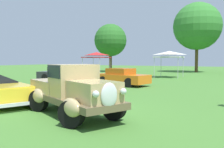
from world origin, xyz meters
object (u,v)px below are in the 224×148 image
object	(u,v)px
show_car_orange	(122,77)
canopy_tent_left_field	(96,55)
show_car_charcoal	(63,74)
canopy_tent_center_field	(169,54)
neighbor_convertible	(3,90)
feature_pickup_truck	(73,89)

from	to	relation	value
show_car_orange	canopy_tent_left_field	bearing A→B (deg)	130.66
show_car_orange	canopy_tent_left_field	world-z (taller)	canopy_tent_left_field
show_car_charcoal	canopy_tent_center_field	size ratio (longest dim) A/B	1.69
show_car_charcoal	show_car_orange	world-z (taller)	same
canopy_tent_left_field	neighbor_convertible	bearing A→B (deg)	-70.57
feature_pickup_truck	canopy_tent_left_field	world-z (taller)	canopy_tent_left_field
neighbor_convertible	canopy_tent_left_field	xyz separation A→B (m)	(-6.21, 17.61, 1.84)
neighbor_convertible	canopy_tent_center_field	xyz separation A→B (m)	(2.35, 17.82, 1.84)
canopy_tent_left_field	show_car_orange	bearing A→B (deg)	-49.34
neighbor_convertible	canopy_tent_center_field	world-z (taller)	canopy_tent_center_field
show_car_orange	neighbor_convertible	bearing A→B (deg)	-98.45
show_car_charcoal	canopy_tent_center_field	xyz separation A→B (m)	(6.94, 8.27, 1.82)
feature_pickup_truck	show_car_charcoal	world-z (taller)	feature_pickup_truck
show_car_orange	canopy_tent_center_field	bearing A→B (deg)	83.43
neighbor_convertible	show_car_charcoal	size ratio (longest dim) A/B	1.02
show_car_charcoal	show_car_orange	distance (m)	5.95
canopy_tent_center_field	show_car_charcoal	bearing A→B (deg)	-130.01
feature_pickup_truck	neighbor_convertible	size ratio (longest dim) A/B	0.97
feature_pickup_truck	canopy_tent_center_field	xyz separation A→B (m)	(-1.54, 18.13, 1.55)
canopy_tent_center_field	canopy_tent_left_field	bearing A→B (deg)	-178.57
neighbor_convertible	canopy_tent_center_field	bearing A→B (deg)	82.49
show_car_orange	canopy_tent_center_field	distance (m)	9.22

